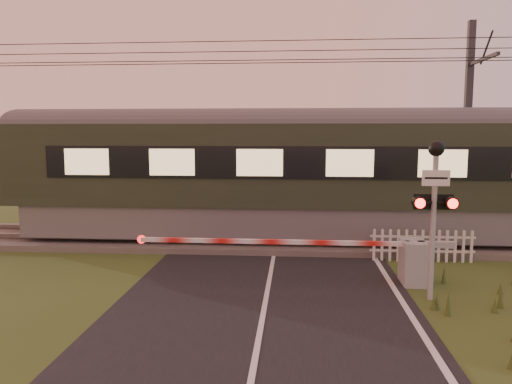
# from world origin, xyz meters

# --- Properties ---
(ground) EXTENTS (160.00, 160.00, 0.00)m
(ground) POSITION_xyz_m (0.00, 0.00, 0.00)
(ground) COLOR #394A1C
(ground) RESTS_ON ground
(road) EXTENTS (6.00, 140.00, 0.03)m
(road) POSITION_xyz_m (0.02, -0.23, 0.01)
(road) COLOR black
(road) RESTS_ON ground
(track_bed) EXTENTS (140.00, 3.40, 0.39)m
(track_bed) POSITION_xyz_m (0.00, 6.50, 0.07)
(track_bed) COLOR #47423D
(track_bed) RESTS_ON ground
(overhead_wires) EXTENTS (120.00, 0.62, 0.62)m
(overhead_wires) POSITION_xyz_m (0.00, 6.50, 5.72)
(overhead_wires) COLOR black
(overhead_wires) RESTS_ON ground
(boom_gate) EXTENTS (7.24, 0.76, 1.02)m
(boom_gate) POSITION_xyz_m (2.82, 2.61, 0.57)
(boom_gate) COLOR gray
(boom_gate) RESTS_ON ground
(crossing_signal) EXTENTS (0.83, 0.35, 3.25)m
(crossing_signal) POSITION_xyz_m (3.36, 1.54, 2.23)
(crossing_signal) COLOR gray
(crossing_signal) RESTS_ON ground
(picket_fence) EXTENTS (2.73, 0.07, 0.86)m
(picket_fence) POSITION_xyz_m (3.94, 4.60, 0.43)
(picket_fence) COLOR silver
(picket_fence) RESTS_ON ground
(catenary_mast) EXTENTS (0.22, 2.46, 7.06)m
(catenary_mast) POSITION_xyz_m (6.31, 8.72, 3.67)
(catenary_mast) COLOR #2D2D30
(catenary_mast) RESTS_ON ground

